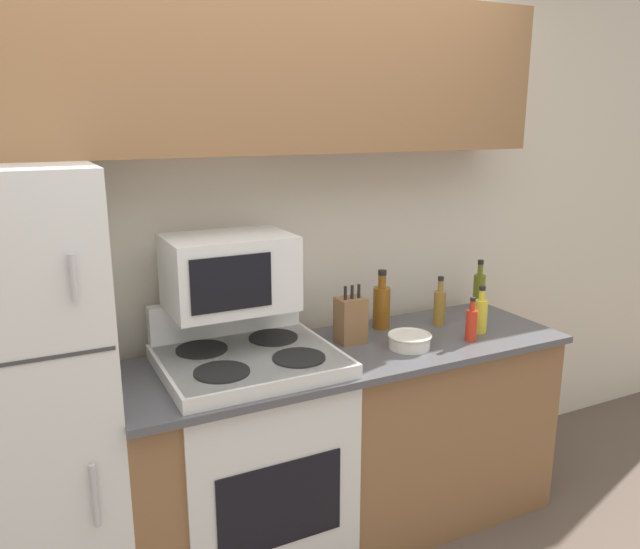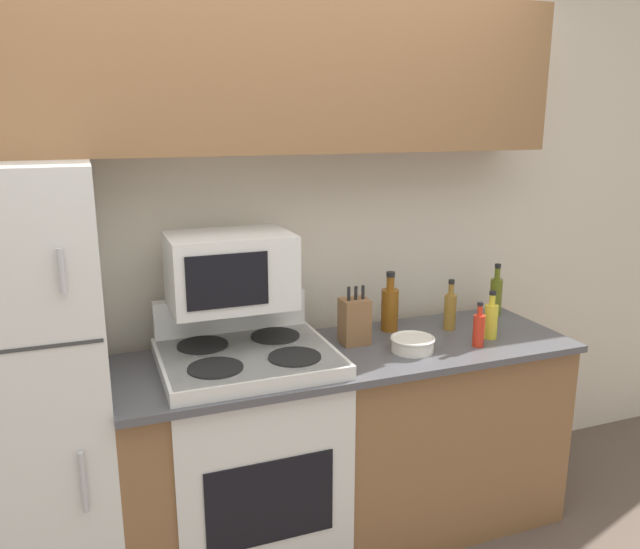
% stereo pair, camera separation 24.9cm
% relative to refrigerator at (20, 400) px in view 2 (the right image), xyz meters
% --- Properties ---
extents(wall_back, '(8.00, 0.05, 2.55)m').
position_rel_refrigerator_xyz_m(wall_back, '(0.98, 0.37, 0.42)').
color(wall_back, beige).
rests_on(wall_back, ground_plane).
extents(lower_cabinets, '(1.97, 0.63, 0.90)m').
position_rel_refrigerator_xyz_m(lower_cabinets, '(1.30, -0.04, -0.41)').
color(lower_cabinets, brown).
rests_on(lower_cabinets, ground_plane).
extents(refrigerator, '(0.62, 0.70, 1.72)m').
position_rel_refrigerator_xyz_m(refrigerator, '(0.00, 0.00, 0.00)').
color(refrigerator, silver).
rests_on(refrigerator, ground_plane).
extents(upper_cabinets, '(2.59, 0.32, 0.63)m').
position_rel_refrigerator_xyz_m(upper_cabinets, '(0.98, 0.19, 1.18)').
color(upper_cabinets, brown).
rests_on(upper_cabinets, refrigerator).
extents(stove, '(0.69, 0.61, 1.11)m').
position_rel_refrigerator_xyz_m(stove, '(0.84, -0.05, -0.37)').
color(stove, silver).
rests_on(stove, ground_plane).
extents(microwave, '(0.49, 0.35, 0.30)m').
position_rel_refrigerator_xyz_m(microwave, '(0.81, 0.06, 0.41)').
color(microwave, silver).
rests_on(microwave, stove).
extents(knife_block, '(0.12, 0.10, 0.26)m').
position_rel_refrigerator_xyz_m(knife_block, '(1.34, 0.02, 0.14)').
color(knife_block, brown).
rests_on(knife_block, lower_cabinets).
extents(bowl, '(0.19, 0.19, 0.06)m').
position_rel_refrigerator_xyz_m(bowl, '(1.53, -0.16, 0.07)').
color(bowl, silver).
rests_on(bowl, lower_cabinets).
extents(bottle_olive_oil, '(0.06, 0.06, 0.26)m').
position_rel_refrigerator_xyz_m(bottle_olive_oil, '(2.18, 0.15, 0.14)').
color(bottle_olive_oil, '#5B6619').
rests_on(bottle_olive_oil, lower_cabinets).
extents(bottle_whiskey, '(0.08, 0.08, 0.28)m').
position_rel_refrigerator_xyz_m(bottle_whiskey, '(1.56, 0.12, 0.15)').
color(bottle_whiskey, brown).
rests_on(bottle_whiskey, lower_cabinets).
extents(bottle_vinegar, '(0.06, 0.06, 0.24)m').
position_rel_refrigerator_xyz_m(bottle_vinegar, '(1.83, 0.03, 0.13)').
color(bottle_vinegar, olive).
rests_on(bottle_vinegar, lower_cabinets).
extents(bottle_hot_sauce, '(0.05, 0.05, 0.20)m').
position_rel_refrigerator_xyz_m(bottle_hot_sauce, '(1.83, -0.21, 0.12)').
color(bottle_hot_sauce, red).
rests_on(bottle_hot_sauce, lower_cabinets).
extents(bottle_cooking_spray, '(0.06, 0.06, 0.22)m').
position_rel_refrigerator_xyz_m(bottle_cooking_spray, '(1.94, -0.14, 0.13)').
color(bottle_cooking_spray, gold).
rests_on(bottle_cooking_spray, lower_cabinets).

